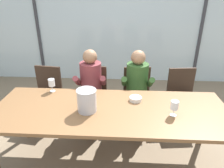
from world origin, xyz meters
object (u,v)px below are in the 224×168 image
Objects in this scene: chair_center at (137,92)px; ice_bucket_primary at (87,100)px; tasting_bowl at (136,99)px; chair_left_of_center at (92,90)px; dining_table at (110,114)px; chair_near_curtain at (47,90)px; wine_glass_near_bucket at (175,105)px; person_maroon_top at (91,85)px; person_olive_shirt at (137,86)px; chair_right_of_center at (182,93)px; wine_glass_by_left_taster at (52,83)px.

ice_bucket_primary reaches higher than chair_center.
ice_bucket_primary is 1.76× the size of tasting_bowl.
chair_left_of_center reaches higher than tasting_bowl.
tasting_bowl is (0.30, 0.21, 0.09)m from dining_table.
chair_near_curtain is 2.04m from wine_glass_near_bucket.
chair_left_of_center is 0.24m from person_maroon_top.
wine_glass_near_bucket reaches higher than chair_near_curtain.
chair_near_curtain is 0.73m from chair_left_of_center.
dining_table is 2.21× the size of person_olive_shirt.
chair_center is 3.44× the size of ice_bucket_primary.
chair_right_of_center is at bearing -4.68° from chair_center.
person_olive_shirt reaches higher than chair_near_curtain.
person_maroon_top is 0.60m from wine_glass_by_left_taster.
tasting_bowl is 0.50m from wine_glass_near_bucket.
tasting_bowl is at bearing -99.94° from chair_center.
person_olive_shirt is (1.42, -0.12, 0.17)m from chair_near_curtain.
chair_right_of_center is (0.70, -0.00, 0.00)m from chair_center.
wine_glass_near_bucket is (0.39, -0.30, 0.10)m from tasting_bowl.
chair_right_of_center is 1.13m from wine_glass_near_bucket.
wine_glass_by_left_taster is (-0.54, 0.45, -0.02)m from ice_bucket_primary.
wine_glass_near_bucket is (0.32, -1.01, 0.36)m from chair_center.
chair_near_curtain is at bearing 140.76° from dining_table.
wine_glass_near_bucket reaches higher than dining_table.
wine_glass_by_left_taster is at bearing -145.52° from person_maroon_top.
chair_center is at bearing 83.90° from person_olive_shirt.
chair_right_of_center is 5.16× the size of wine_glass_by_left_taster.
person_olive_shirt is at bearing 84.84° from tasting_bowl.
chair_center reaches higher than dining_table.
chair_right_of_center is at bearing 6.44° from chair_left_of_center.
chair_near_curtain is 5.16× the size of wine_glass_by_left_taster.
wine_glass_near_bucket is (0.94, -0.04, -0.01)m from ice_bucket_primary.
person_maroon_top is 0.69m from person_olive_shirt.
person_maroon_top and person_olive_shirt have the same top height.
wine_glass_by_left_taster is at bearing 170.00° from tasting_bowl.
wine_glass_by_left_taster is (-1.16, -0.51, 0.35)m from chair_center.
chair_left_of_center is 1.00m from tasting_bowl.
person_olive_shirt is at bearing 2.52° from chair_near_curtain.
wine_glass_near_bucket is (1.03, -0.85, 0.18)m from person_maroon_top.
tasting_bowl is 0.85× the size of wine_glass_near_bucket.
chair_right_of_center reaches higher than dining_table.
chair_center is 0.70m from chair_right_of_center.
ice_bucket_primary is at bearing 177.59° from wine_glass_near_bucket.
tasting_bowl is 1.11m from wine_glass_by_left_taster.
chair_left_of_center reaches higher than dining_table.
dining_table is at bearing -31.99° from chair_near_curtain.
tasting_bowl is (-0.07, -0.71, 0.26)m from chair_center.
dining_table is 1.41m from chair_right_of_center.
chair_near_curtain is at bearing 154.00° from tasting_bowl.
tasting_bowl is at bearing -94.11° from person_olive_shirt.
chair_near_curtain is at bearing 177.29° from chair_center.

